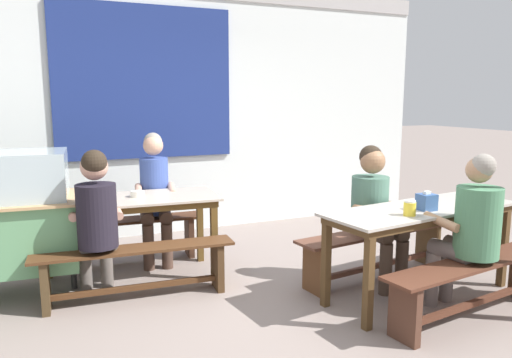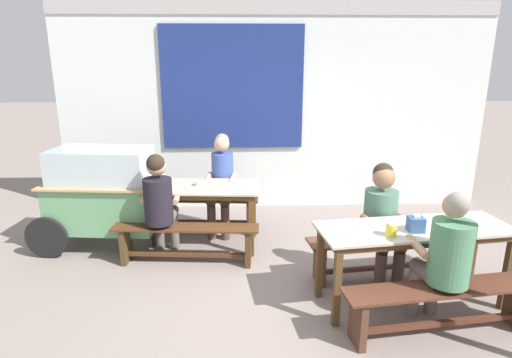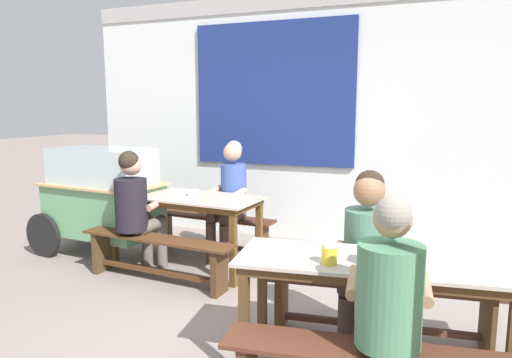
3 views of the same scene
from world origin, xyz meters
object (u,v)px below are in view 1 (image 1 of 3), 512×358
bench_far_back (126,233)px  bench_far_front (136,266)px  dining_table_near (421,217)px  bench_near_back (376,246)px  person_center_facing (155,190)px  person_near_front (470,225)px  condiment_jar (410,208)px  bench_near_front (472,281)px  person_right_near_table (374,205)px  person_left_back_turned (96,216)px  soup_bowl (137,194)px  dining_table_far (128,207)px  tissue_box (426,202)px

bench_far_back → bench_far_front: size_ratio=0.95×
dining_table_near → bench_near_back: size_ratio=1.08×
bench_far_back → person_center_facing: (0.30, -0.09, 0.44)m
person_near_front → condiment_jar: 0.46m
bench_near_front → person_right_near_table: person_right_near_table is taller
person_near_front → person_right_near_table: 0.90m
bench_near_front → person_left_back_turned: size_ratio=1.34×
person_right_near_table → person_center_facing: bearing=140.9°
bench_far_front → person_right_near_table: 2.15m
bench_near_back → soup_bowl: size_ratio=13.96×
person_left_back_turned → dining_table_far: bearing=51.7°
bench_far_back → bench_near_front: bearing=-47.1°
bench_far_back → condiment_jar: condiment_jar is taller
bench_far_front → person_right_near_table: size_ratio=1.32×
person_center_facing → person_near_front: bearing=-49.2°
bench_near_back → person_right_near_table: person_right_near_table is taller
bench_far_back → person_center_facing: person_center_facing is taller
dining_table_far → soup_bowl: 0.14m
soup_bowl → person_right_near_table: bearing=-26.7°
person_left_back_turned → bench_far_front: bearing=-18.7°
person_right_near_table → condiment_jar: person_right_near_table is taller
bench_near_back → person_right_near_table: bearing=-140.8°
tissue_box → soup_bowl: tissue_box is taller
bench_near_front → tissue_box: (-0.11, 0.41, 0.54)m
person_left_back_turned → bench_far_back: bearing=68.5°
dining_table_near → person_right_near_table: size_ratio=1.47×
tissue_box → bench_near_front: bearing=-75.2°
bench_near_front → bench_far_back: bearing=132.9°
dining_table_near → bench_near_front: dining_table_near is taller
bench_near_front → person_left_back_turned: person_left_back_turned is taller
dining_table_far → person_left_back_turned: person_left_back_turned is taller
bench_far_front → person_left_back_turned: size_ratio=1.30×
person_left_back_turned → bench_near_back: bearing=-10.9°
bench_near_back → person_near_front: (0.14, -0.94, 0.42)m
person_near_front → person_center_facing: size_ratio=0.96×
bench_near_front → soup_bowl: soup_bowl is taller
dining_table_near → bench_far_back: bearing=138.7°
person_center_facing → soup_bowl: 0.47m
dining_table_near → bench_far_back: (-2.15, 1.89, -0.39)m
bench_near_front → bench_far_front: bearing=148.9°
dining_table_far → person_near_front: bearing=-38.8°
bench_near_back → person_center_facing: 2.25m
bench_near_front → soup_bowl: (-2.17, 1.90, 0.50)m
bench_near_back → tissue_box: bearing=-87.8°
dining_table_near → bench_far_front: size_ratio=1.12×
dining_table_far → person_right_near_table: 2.24m
person_left_back_turned → condiment_jar: bearing=-27.6°
tissue_box → condiment_jar: tissue_box is taller
bench_near_front → dining_table_far: bearing=140.1°
person_center_facing → bench_far_back: bearing=163.3°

